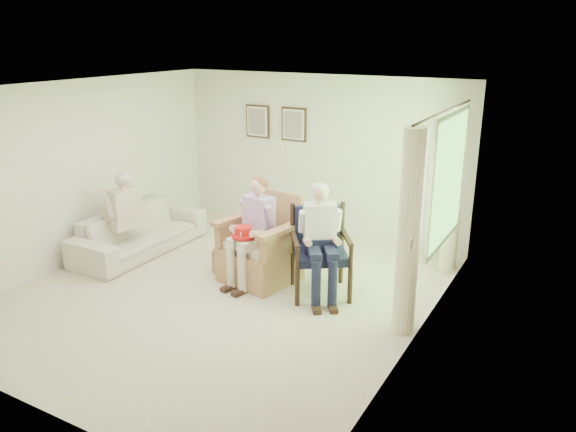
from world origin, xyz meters
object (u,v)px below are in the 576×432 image
at_px(wicker_armchair, 261,253).
at_px(hatbox, 226,256).
at_px(person_wicker, 255,224).
at_px(sofa, 140,232).
at_px(person_sofa, 122,211).
at_px(person_dark, 318,233).
at_px(red_hat, 243,233).
at_px(wood_armchair, 324,247).

relative_size(wicker_armchair, hatbox, 2.00).
xyz_separation_m(wicker_armchair, person_wicker, (0.00, -0.15, 0.47)).
bearing_deg(person_wicker, wicker_armchair, 100.73).
xyz_separation_m(sofa, person_wicker, (2.15, -0.11, 0.52)).
bearing_deg(person_wicker, person_sofa, -163.52).
xyz_separation_m(person_dark, hatbox, (-1.48, 0.10, -0.63)).
relative_size(wicker_armchair, red_hat, 3.90).
bearing_deg(sofa, person_sofa, -180.00).
bearing_deg(person_dark, sofa, 144.12).
height_order(person_wicker, hatbox, person_wicker).
distance_m(sofa, hatbox, 1.58).
bearing_deg(sofa, person_wicker, -92.84).
height_order(wood_armchair, red_hat, wood_armchair).
relative_size(person_dark, hatbox, 2.45).
height_order(wicker_armchair, wood_armchair, wicker_armchair).
bearing_deg(person_dark, red_hat, 159.37).
bearing_deg(wood_armchair, person_wicker, 159.20).
xyz_separation_m(person_dark, red_hat, (-0.95, -0.24, -0.09)).
xyz_separation_m(wood_armchair, person_sofa, (-3.05, -0.44, 0.14)).
height_order(person_wicker, person_sofa, person_wicker).
xyz_separation_m(wicker_armchair, sofa, (-2.15, -0.05, -0.05)).
relative_size(sofa, red_hat, 7.35).
bearing_deg(wood_armchair, sofa, 147.51).
bearing_deg(hatbox, red_hat, -32.22).
relative_size(person_wicker, red_hat, 4.71).
distance_m(wood_armchair, person_wicker, 0.96).
bearing_deg(person_sofa, hatbox, 117.26).
distance_m(wicker_armchair, sofa, 2.16).
xyz_separation_m(wood_armchair, sofa, (-3.05, -0.12, -0.28)).
bearing_deg(wicker_armchair, wood_armchair, 15.07).
bearing_deg(red_hat, wood_armchair, 23.77).
height_order(wicker_armchair, hatbox, wicker_armchair).
distance_m(person_sofa, hatbox, 1.70).
distance_m(sofa, person_dark, 3.10).
bearing_deg(hatbox, person_dark, -3.75).
xyz_separation_m(wicker_armchair, person_dark, (0.90, -0.11, 0.49)).
distance_m(person_dark, person_sofa, 3.07).
relative_size(wood_armchair, person_dark, 0.77).
relative_size(wicker_armchair, wood_armchair, 1.06).
bearing_deg(wicker_armchair, person_sofa, -159.52).
relative_size(wicker_armchair, person_dark, 0.82).
relative_size(person_wicker, person_sofa, 1.09).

